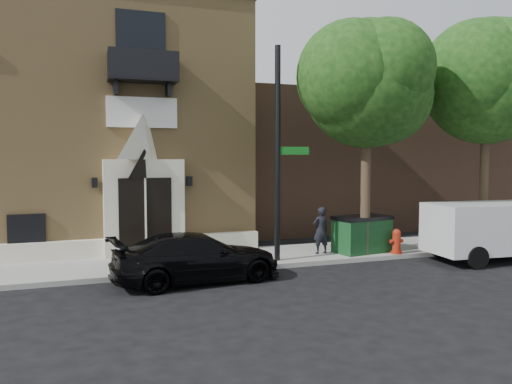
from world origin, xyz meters
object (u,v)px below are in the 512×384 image
(dumpster, at_px, (362,234))
(fire_hydrant, at_px, (397,241))
(pedestrian_near, at_px, (321,230))
(black_sedan, at_px, (197,257))
(cargo_van, at_px, (502,228))
(street_sign, at_px, (278,154))

(dumpster, bearing_deg, fire_hydrant, -43.71)
(fire_hydrant, bearing_deg, pedestrian_near, 160.22)
(black_sedan, xyz_separation_m, fire_hydrant, (7.11, 0.93, -0.11))
(cargo_van, distance_m, street_sign, 7.87)
(cargo_van, relative_size, street_sign, 0.72)
(fire_hydrant, bearing_deg, dumpster, 146.23)
(cargo_van, bearing_deg, black_sedan, -178.68)
(cargo_van, bearing_deg, street_sign, 170.17)
(fire_hydrant, height_order, pedestrian_near, pedestrian_near)
(black_sedan, distance_m, cargo_van, 10.17)
(street_sign, distance_m, fire_hydrant, 5.15)
(black_sedan, xyz_separation_m, dumpster, (6.15, 1.57, 0.11))
(dumpster, distance_m, pedestrian_near, 1.48)
(black_sedan, bearing_deg, cargo_van, -98.91)
(fire_hydrant, distance_m, dumpster, 1.17)
(fire_hydrant, distance_m, pedestrian_near, 2.59)
(black_sedan, xyz_separation_m, pedestrian_near, (4.69, 1.80, 0.27))
(street_sign, relative_size, dumpster, 3.23)
(fire_hydrant, bearing_deg, cargo_van, -26.45)
(black_sedan, bearing_deg, street_sign, -71.84)
(black_sedan, height_order, dumpster, dumpster)
(cargo_van, bearing_deg, pedestrian_near, 161.03)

